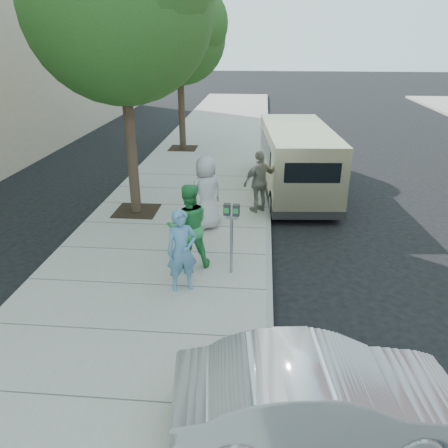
{
  "coord_description": "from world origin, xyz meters",
  "views": [
    {
      "loc": [
        1.2,
        -8.89,
        4.72
      ],
      "look_at": [
        0.46,
        -0.52,
        1.1
      ],
      "focal_mm": 35.0,
      "sensor_mm": 36.0,
      "label": 1
    }
  ],
  "objects": [
    {
      "name": "person_officer",
      "position": [
        -0.26,
        -1.58,
        0.97
      ],
      "size": [
        0.7,
        0.6,
        1.64
      ],
      "primitive_type": "imported",
      "rotation": [
        0.0,
        0.0,
        0.4
      ],
      "color": "#5185AD",
      "rests_on": "sidewalk"
    },
    {
      "name": "ground",
      "position": [
        0.0,
        0.0,
        0.0
      ],
      "size": [
        120.0,
        120.0,
        0.0
      ],
      "primitive_type": "plane",
      "color": "black",
      "rests_on": "ground"
    },
    {
      "name": "sedan",
      "position": [
        2.03,
        -4.68,
        0.6
      ],
      "size": [
        3.79,
        1.72,
        1.21
      ],
      "primitive_type": "imported",
      "rotation": [
        0.0,
        0.0,
        1.69
      ],
      "color": "#A8ABAF",
      "rests_on": "ground"
    },
    {
      "name": "tree_far",
      "position": [
        -2.25,
        10.0,
        4.88
      ],
      "size": [
        3.92,
        3.8,
        6.49
      ],
      "color": "black",
      "rests_on": "sidewalk"
    },
    {
      "name": "sidewalk",
      "position": [
        -1.0,
        0.0,
        0.07
      ],
      "size": [
        5.0,
        60.0,
        0.15
      ],
      "primitive_type": "cube",
      "color": "gray",
      "rests_on": "ground"
    },
    {
      "name": "curb_face",
      "position": [
        1.44,
        0.0,
        0.07
      ],
      "size": [
        0.12,
        60.0,
        0.16
      ],
      "primitive_type": "cube",
      "color": "gray",
      "rests_on": "ground"
    },
    {
      "name": "van",
      "position": [
        2.29,
        4.76,
        1.13
      ],
      "size": [
        2.36,
        5.89,
        2.14
      ],
      "rotation": [
        0.0,
        0.0,
        0.08
      ],
      "color": "beige",
      "rests_on": "ground"
    },
    {
      "name": "person_gray_shirt",
      "position": [
        -0.16,
        1.42,
        1.1
      ],
      "size": [
        1.1,
        1.06,
        1.89
      ],
      "primitive_type": "imported",
      "rotation": [
        0.0,
        0.0,
        3.84
      ],
      "color": "#AAABAD",
      "rests_on": "sidewalk"
    },
    {
      "name": "person_green_shirt",
      "position": [
        -0.27,
        -0.66,
        1.08
      ],
      "size": [
        1.08,
        0.96,
        1.85
      ],
      "primitive_type": "imported",
      "rotation": [
        0.0,
        0.0,
        3.48
      ],
      "color": "green",
      "rests_on": "sidewalk"
    },
    {
      "name": "person_striped_polo",
      "position": [
        1.16,
        2.71,
        1.02
      ],
      "size": [
        1.08,
        0.95,
        1.74
      ],
      "primitive_type": "imported",
      "rotation": [
        0.0,
        0.0,
        3.77
      ],
      "color": "gray",
      "rests_on": "sidewalk"
    },
    {
      "name": "parking_meter",
      "position": [
        0.64,
        -0.87,
        1.26
      ],
      "size": [
        0.33,
        0.14,
        1.53
      ],
      "rotation": [
        0.0,
        0.0,
        -0.11
      ],
      "color": "gray",
      "rests_on": "sidewalk"
    }
  ]
}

